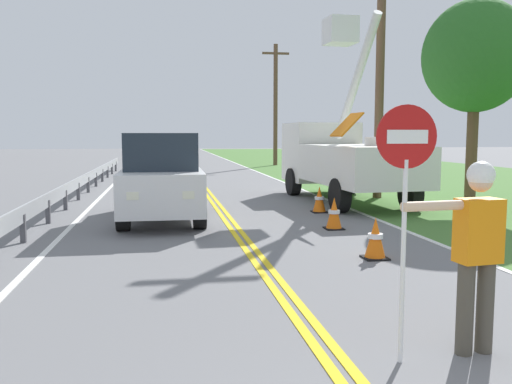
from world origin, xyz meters
The scene contains 16 objects.
grass_verge_right centered at (11.60, 20.00, 0.00)m, with size 16.00×110.00×0.01m, color #477533.
centerline_yellow_left centered at (-0.09, 20.00, 0.01)m, with size 0.11×110.00×0.01m, color yellow.
centerline_yellow_right centered at (0.09, 20.00, 0.01)m, with size 0.11×110.00×0.01m, color yellow.
edge_line_right centered at (3.60, 20.00, 0.01)m, with size 0.12×110.00×0.01m, color silver.
edge_line_left centered at (-3.60, 20.00, 0.01)m, with size 0.12×110.00×0.01m, color silver.
flagger_worker centered at (1.35, 3.21, 1.05)m, with size 1.08×0.28×1.83m.
stop_sign_paddle centered at (0.58, 3.13, 1.71)m, with size 0.56×0.04×2.33m.
utility_bucket_truck centered at (3.96, 14.91, 1.42)m, with size 2.67×6.91×5.66m.
oncoming_suv_nearest centered at (-1.56, 11.90, 1.06)m, with size 1.96×4.63×2.10m.
utility_pole_near centered at (5.37, 15.35, 4.59)m, with size 1.80×0.28×8.81m.
utility_pole_mid centered at (5.93, 34.46, 4.19)m, with size 1.80×0.28×8.01m.
traffic_cone_lead centered at (1.94, 7.09, 0.34)m, with size 0.40×0.40×0.70m.
traffic_cone_mid centered at (2.14, 9.93, 0.34)m, with size 0.40×0.40×0.70m.
traffic_cone_tail centered at (2.55, 12.45, 0.34)m, with size 0.40×0.40×0.70m.
guardrail_left_shoulder centered at (-4.20, 15.21, 0.52)m, with size 0.10×32.00×0.71m.
roadside_tree_verge centered at (7.33, 13.15, 4.27)m, with size 3.00×3.00×5.90m.
Camera 1 is at (-1.52, -1.32, 2.07)m, focal length 37.92 mm.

